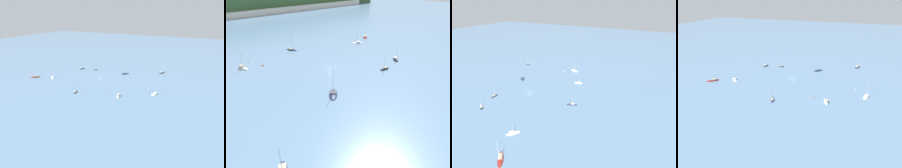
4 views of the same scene
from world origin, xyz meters
The scene contains 13 objects.
ground_plane centered at (0.00, 0.00, 0.00)m, with size 600.00×600.00×0.00m, color slate.
sailboat_0 centered at (50.53, 23.39, 0.11)m, with size 7.87×7.10×10.84m.
sailboat_1 centered at (-44.12, -35.46, 0.13)m, with size 5.59×7.74×8.56m.
sailboat_2 centered at (-48.96, 11.91, 0.07)m, with size 4.69×8.02×10.34m.
sailboat_3 centered at (15.32, -16.93, 0.09)m, with size 5.04×1.91×7.09m.
sailboat_4 centered at (36.75, 17.63, 0.12)m, with size 6.58×6.25×7.14m.
sailboat_5 centered at (28.31, -13.71, 0.13)m, with size 4.30×5.08×6.86m.
sailboat_6 centered at (1.49, 32.62, 0.11)m, with size 4.19×6.79×9.85m.
sailboat_7 centered at (-27.68, 24.76, 0.13)m, with size 3.67×6.45×9.01m.
sailboat_8 centered at (-15.04, -18.15, 0.09)m, with size 7.53×7.64×10.75m.
mooring_buoy_0 centered at (-19.95, 22.26, 0.36)m, with size 0.71×0.71×0.71m.
mooring_buoy_1 centered at (-43.03, 5.44, 0.44)m, with size 0.87×0.87×0.87m.
mooring_buoy_2 centered at (-22.42, 31.09, 0.32)m, with size 0.64×0.64×0.64m.
Camera 4 is at (-35.40, 108.65, 53.07)m, focal length 28.00 mm.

